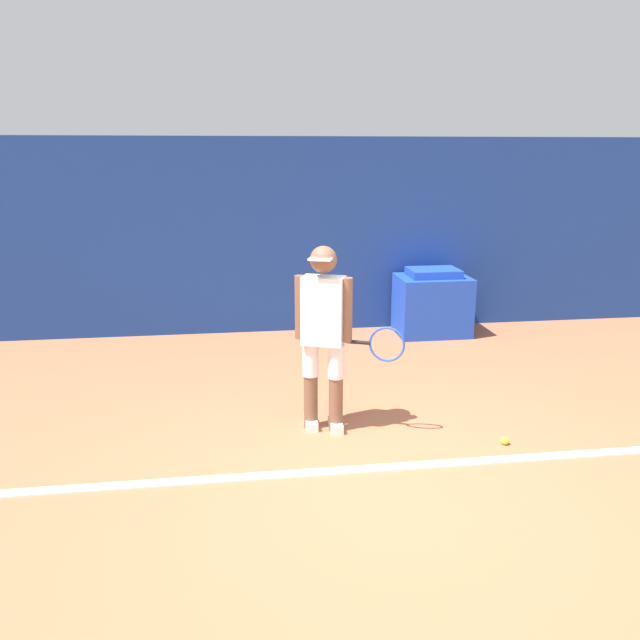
% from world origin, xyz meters
% --- Properties ---
extents(ground_plane, '(24.00, 24.00, 0.00)m').
position_xyz_m(ground_plane, '(0.00, 0.00, 0.00)').
color(ground_plane, '#B76642').
extents(back_wall, '(24.00, 0.10, 2.50)m').
position_xyz_m(back_wall, '(0.00, 4.32, 1.25)').
color(back_wall, navy).
rests_on(back_wall, ground_plane).
extents(court_baseline, '(21.60, 0.10, 0.01)m').
position_xyz_m(court_baseline, '(0.00, 0.41, 0.01)').
color(court_baseline, white).
rests_on(court_baseline, ground_plane).
extents(tennis_player, '(0.86, 0.42, 1.58)m').
position_xyz_m(tennis_player, '(-0.36, 1.17, 0.88)').
color(tennis_player, brown).
rests_on(tennis_player, ground_plane).
extents(tennis_ball, '(0.07, 0.07, 0.07)m').
position_xyz_m(tennis_ball, '(1.05, 0.67, 0.03)').
color(tennis_ball, '#D1E533').
rests_on(tennis_ball, ground_plane).
extents(covered_chair, '(0.91, 0.68, 0.86)m').
position_xyz_m(covered_chair, '(1.44, 3.88, 0.41)').
color(covered_chair, blue).
rests_on(covered_chair, ground_plane).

